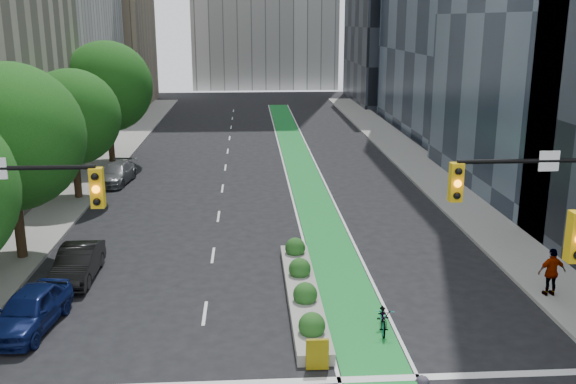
{
  "coord_description": "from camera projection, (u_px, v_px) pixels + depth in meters",
  "views": [
    {
      "loc": [
        -0.8,
        -15.71,
        10.44
      ],
      "look_at": [
        0.93,
        11.8,
        3.0
      ],
      "focal_mm": 40.0,
      "sensor_mm": 36.0,
      "label": 1
    }
  ],
  "objects": [
    {
      "name": "bike_lane_paint",
      "position": [
        301.0,
        166.0,
        46.99
      ],
      "size": [
        2.2,
        70.0,
        0.01
      ],
      "primitive_type": "cube",
      "color": "#178330",
      "rests_on": "ground"
    },
    {
      "name": "sidewalk_right",
      "position": [
        438.0,
        180.0,
        42.69
      ],
      "size": [
        3.6,
        90.0,
        0.15
      ],
      "primitive_type": "cube",
      "color": "gray",
      "rests_on": "ground"
    },
    {
      "name": "bicycle",
      "position": [
        384.0,
        317.0,
        22.18
      ],
      "size": [
        0.89,
        1.87,
        0.95
      ],
      "primitive_type": "imported",
      "rotation": [
        0.0,
        0.0,
        -0.15
      ],
      "color": "gray",
      "rests_on": "ground"
    },
    {
      "name": "pedestrian_far",
      "position": [
        552.0,
        272.0,
        24.5
      ],
      "size": [
        1.14,
        0.55,
        1.89
      ],
      "primitive_type": "imported",
      "rotation": [
        0.0,
        0.0,
        3.23
      ],
      "color": "gray",
      "rests_on": "sidewalk_right"
    },
    {
      "name": "parked_car_left_near",
      "position": [
        30.0,
        310.0,
        22.17
      ],
      "size": [
        2.26,
        4.43,
        1.44
      ],
      "primitive_type": "imported",
      "rotation": [
        0.0,
        0.0,
        -0.13
      ],
      "color": "#0C184C",
      "rests_on": "ground"
    },
    {
      "name": "tree_midfar",
      "position": [
        72.0,
        117.0,
        37.15
      ],
      "size": [
        5.6,
        5.6,
        7.76
      ],
      "color": "black",
      "rests_on": "ground"
    },
    {
      "name": "median_planter",
      "position": [
        303.0,
        290.0,
        24.66
      ],
      "size": [
        1.2,
        10.26,
        1.1
      ],
      "color": "gray",
      "rests_on": "ground"
    },
    {
      "name": "tree_far",
      "position": [
        107.0,
        87.0,
        46.59
      ],
      "size": [
        6.6,
        6.6,
        9.0
      ],
      "color": "black",
      "rests_on": "ground"
    },
    {
      "name": "parked_car_left_far",
      "position": [
        116.0,
        174.0,
        42.04
      ],
      "size": [
        2.36,
        4.67,
        1.3
      ],
      "primitive_type": "imported",
      "rotation": [
        0.0,
        0.0,
        -0.12
      ],
      "color": "#5C5E62",
      "rests_on": "ground"
    },
    {
      "name": "sidewalk_left",
      "position": [
        78.0,
        186.0,
        41.26
      ],
      "size": [
        3.6,
        90.0,
        0.15
      ],
      "primitive_type": "cube",
      "color": "gray",
      "rests_on": "ground"
    },
    {
      "name": "parked_car_left_mid",
      "position": [
        78.0,
        263.0,
        26.52
      ],
      "size": [
        1.47,
        4.16,
        1.37
      ],
      "primitive_type": "imported",
      "rotation": [
        0.0,
        0.0,
        0.01
      ],
      "color": "black",
      "rests_on": "ground"
    },
    {
      "name": "tree_mid",
      "position": [
        9.0,
        137.0,
        27.35
      ],
      "size": [
        6.4,
        6.4,
        8.78
      ],
      "color": "black",
      "rests_on": "ground"
    }
  ]
}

